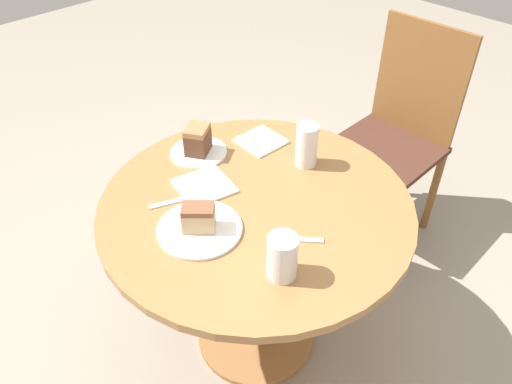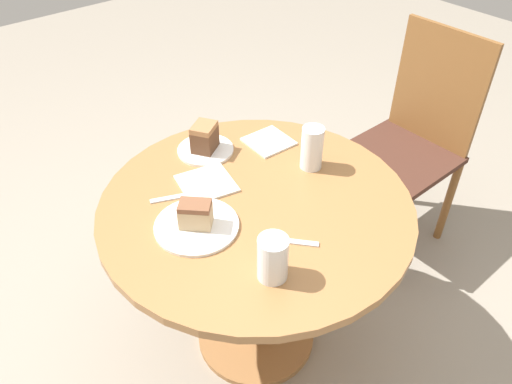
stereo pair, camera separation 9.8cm
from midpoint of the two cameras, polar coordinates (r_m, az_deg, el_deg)
The scene contains 13 objects.
ground_plane at distance 2.08m, azimuth -1.40°, elevation -16.09°, with size 8.00×8.00×0.00m, color gray.
table at distance 1.67m, azimuth -1.69°, elevation -5.57°, with size 0.98×0.98×0.70m.
chair at distance 2.29m, azimuth 14.41°, elevation 6.34°, with size 0.43×0.44×0.98m.
plate_near at distance 1.47m, azimuth -8.37°, elevation -4.26°, with size 0.25×0.25×0.01m.
plate_far at distance 1.77m, azimuth -8.13°, elevation 4.47°, with size 0.20×0.20×0.01m.
cake_slice_near at distance 1.44m, azimuth -8.53°, elevation -2.95°, with size 0.11×0.11×0.08m.
cake_slice_far at distance 1.74m, azimuth -8.29°, elevation 5.91°, with size 0.11×0.12×0.10m.
glass_lemonade at distance 1.30m, azimuth 0.84°, elevation -7.68°, with size 0.08×0.08×0.13m.
glass_water at distance 1.67m, azimuth 4.14°, elevation 5.12°, with size 0.07×0.07×0.15m.
napkin_stack at distance 1.62m, azimuth -7.67°, elevation 0.63°, with size 0.20×0.20×0.01m.
fork at distance 1.58m, azimuth -10.62°, elevation -1.00°, with size 0.09×0.18×0.00m.
spoon at distance 1.43m, azimuth 2.75°, elevation -5.48°, with size 0.13×0.11×0.00m.
napkin_side at distance 1.82m, azimuth -0.97°, elevation 5.81°, with size 0.16×0.16×0.01m.
Camera 1 is at (0.84, -0.83, 1.71)m, focal length 35.00 mm.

